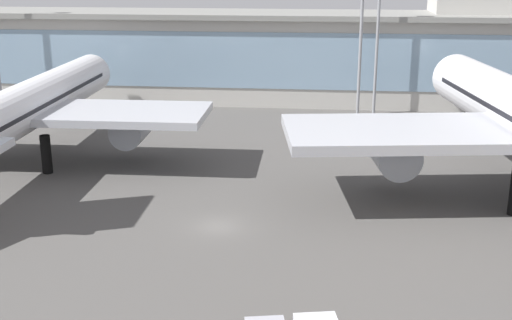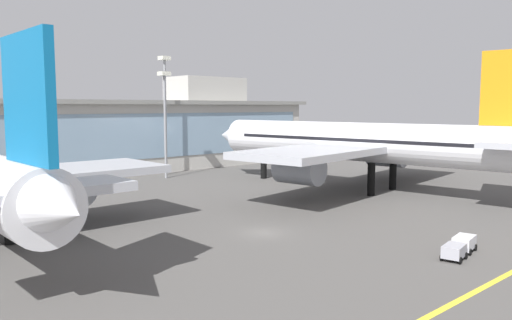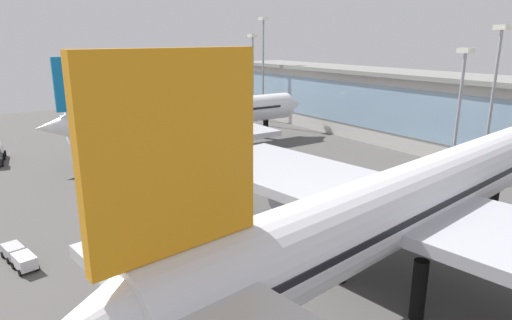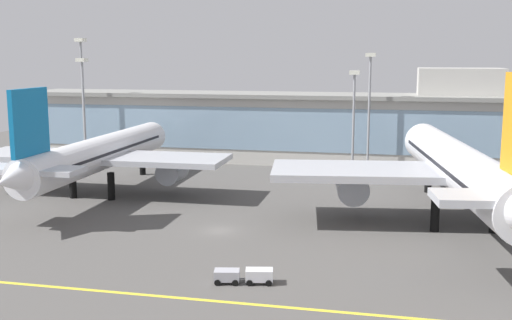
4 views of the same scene
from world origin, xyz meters
The scene contains 7 objects.
ground_plane centered at (0.00, 0.00, 0.00)m, with size 180.00×180.00×0.00m, color #514F4C.
taxiway_centreline_stripe centered at (0.00, -22.00, 0.01)m, with size 144.00×0.50×0.01m, color yellow.
terminal_building centered at (1.59, 53.43, 7.56)m, with size 113.07×14.00×19.29m.
airliner_near_right centered at (29.21, 9.57, 7.30)m, with size 49.17×60.10×19.98m.
baggage_tug_near centered at (7.35, -17.10, 0.79)m, with size 5.79×2.72×1.40m.
apron_light_mast_centre centered at (13.58, 40.96, 12.87)m, with size 1.80×1.80×19.01m.
apron_light_mast_far_east centered at (16.14, 44.96, 14.64)m, with size 1.80×1.80×22.16m.
Camera 2 is at (-34.24, -37.18, 12.90)m, focal length 35.35 mm.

